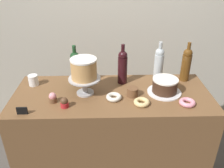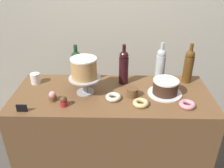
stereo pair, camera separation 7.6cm
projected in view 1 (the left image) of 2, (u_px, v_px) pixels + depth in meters
back_wall at (110, 20)px, 2.39m from camera, size 6.00×0.05×2.60m
display_counter at (112, 142)px, 2.01m from camera, size 1.49×0.62×0.96m
cake_stand_pedestal at (85, 83)px, 1.74m from camera, size 0.24×0.24×0.13m
white_layer_cake at (84, 69)px, 1.68m from camera, size 0.19×0.19×0.15m
silver_serving_platter at (164, 92)px, 1.79m from camera, size 0.25×0.25×0.01m
chocolate_round_cake at (165, 85)px, 1.76m from camera, size 0.19×0.19×0.11m
wine_bottle_amber at (186, 64)px, 1.91m from camera, size 0.08×0.08×0.33m
wine_bottle_green at (76, 68)px, 1.84m from camera, size 0.08×0.08×0.33m
wine_bottle_dark_red at (123, 66)px, 1.86m from camera, size 0.08×0.08×0.33m
wine_bottle_clear at (159, 63)px, 1.92m from camera, size 0.08×0.08×0.33m
cupcake_strawberry at (53, 98)px, 1.66m from camera, size 0.06×0.06×0.07m
cupcake_chocolate at (64, 103)px, 1.60m from camera, size 0.06×0.06×0.07m
donut_pink at (187, 102)px, 1.64m from camera, size 0.11×0.11×0.03m
donut_sugar at (114, 97)px, 1.70m from camera, size 0.11×0.11×0.03m
donut_glazed at (142, 102)px, 1.64m from camera, size 0.11×0.11×0.03m
cookie_stack at (132, 92)px, 1.73m from camera, size 0.08×0.08×0.07m
price_sign_chalkboard at (22, 111)px, 1.53m from camera, size 0.07×0.01×0.05m
coffee_cup_ceramic at (33, 80)px, 1.88m from camera, size 0.08×0.08×0.08m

